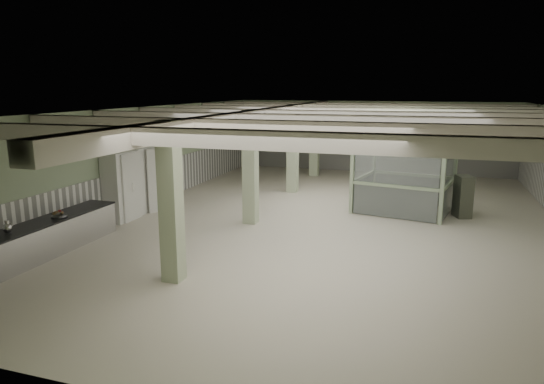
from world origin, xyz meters
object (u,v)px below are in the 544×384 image
(guard_booth, at_px, (405,162))
(walkin_cooler, at_px, (133,181))
(filing_cabinet, at_px, (463,197))
(prep_counter, at_px, (37,241))

(guard_booth, bearing_deg, walkin_cooler, -147.67)
(walkin_cooler, distance_m, filing_cabinet, 11.11)
(walkin_cooler, xyz_separation_m, filing_cabinet, (10.65, 3.15, -0.46))
(guard_booth, height_order, filing_cabinet, guard_booth)
(prep_counter, xyz_separation_m, walkin_cooler, (-0.08, 4.48, 0.71))
(walkin_cooler, relative_size, filing_cabinet, 1.81)
(prep_counter, xyz_separation_m, guard_booth, (8.62, 7.91, 1.30))
(prep_counter, height_order, walkin_cooler, walkin_cooler)
(guard_booth, xyz_separation_m, filing_cabinet, (1.94, -0.27, -1.05))
(filing_cabinet, bearing_deg, prep_counter, -163.85)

